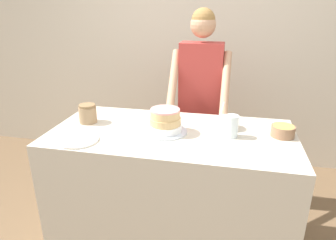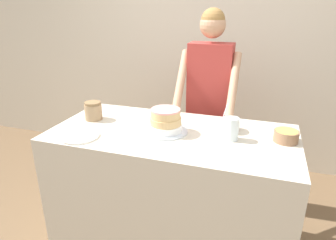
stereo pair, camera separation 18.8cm
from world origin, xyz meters
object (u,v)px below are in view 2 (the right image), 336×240
at_px(person_baker, 209,90).
at_px(stoneware_jar, 93,111).
at_px(frosting_bowl_yellow, 286,136).
at_px(ceramic_plate, 79,136).
at_px(drinking_glass, 232,129).
at_px(cake, 166,122).
at_px(frosting_bowl_white, 229,125).

distance_m(person_baker, stoneware_jar, 0.95).
xyz_separation_m(frosting_bowl_yellow, ceramic_plate, (-1.22, -0.33, -0.03)).
bearing_deg(drinking_glass, ceramic_plate, -164.03).
bearing_deg(drinking_glass, stoneware_jar, 177.45).
distance_m(person_baker, ceramic_plate, 1.13).
bearing_deg(frosting_bowl_yellow, cake, -173.01).
bearing_deg(stoneware_jar, drinking_glass, -2.55).
height_order(frosting_bowl_yellow, ceramic_plate, frosting_bowl_yellow).
bearing_deg(ceramic_plate, cake, 26.53).
relative_size(frosting_bowl_white, drinking_glass, 1.20).
xyz_separation_m(cake, frosting_bowl_yellow, (0.73, 0.09, -0.03)).
relative_size(cake, stoneware_jar, 2.19).
distance_m(ceramic_plate, stoneware_jar, 0.32).
xyz_separation_m(frosting_bowl_white, drinking_glass, (0.03, -0.14, 0.03)).
xyz_separation_m(person_baker, frosting_bowl_white, (0.24, -0.54, -0.08)).
height_order(person_baker, frosting_bowl_yellow, person_baker).
bearing_deg(person_baker, frosting_bowl_white, -66.02).
bearing_deg(stoneware_jar, frosting_bowl_yellow, 1.33).
bearing_deg(drinking_glass, frosting_bowl_white, 102.85).
bearing_deg(drinking_glass, person_baker, 111.84).
bearing_deg(frosting_bowl_white, stoneware_jar, -174.46).
bearing_deg(frosting_bowl_yellow, person_baker, 134.38).
distance_m(cake, frosting_bowl_white, 0.42).
bearing_deg(drinking_glass, cake, -177.79).
bearing_deg(cake, ceramic_plate, -153.47).
bearing_deg(frosting_bowl_white, ceramic_plate, -155.66).
height_order(person_baker, cake, person_baker).
bearing_deg(frosting_bowl_white, frosting_bowl_yellow, -10.21).
relative_size(person_baker, ceramic_plate, 6.78).
xyz_separation_m(cake, ceramic_plate, (-0.49, -0.24, -0.06)).
distance_m(frosting_bowl_white, drinking_glass, 0.14).
bearing_deg(frosting_bowl_yellow, drinking_glass, -166.82).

